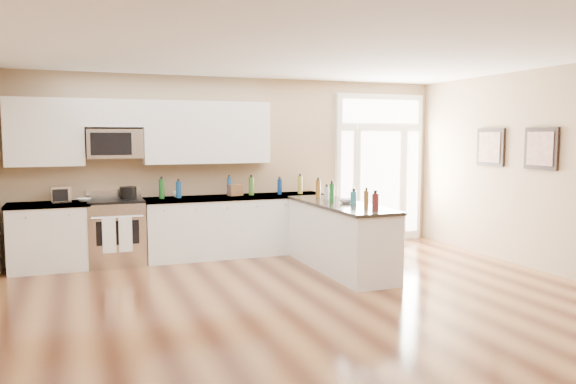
{
  "coord_description": "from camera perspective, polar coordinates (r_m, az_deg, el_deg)",
  "views": [
    {
      "loc": [
        -2.52,
        -4.74,
        1.87
      ],
      "look_at": [
        0.06,
        2.0,
        1.15
      ],
      "focal_mm": 35.0,
      "sensor_mm": 36.0,
      "label": 1
    }
  ],
  "objects": [
    {
      "name": "ground",
      "position": [
        5.69,
        6.84,
        -13.55
      ],
      "size": [
        8.0,
        8.0,
        0.0
      ],
      "primitive_type": "plane",
      "color": "#482414"
    },
    {
      "name": "room_shell",
      "position": [
        5.37,
        7.06,
        3.93
      ],
      "size": [
        8.0,
        8.0,
        8.0
      ],
      "color": "tan",
      "rests_on": "ground"
    },
    {
      "name": "back_cabinet_left",
      "position": [
        8.56,
        -23.06,
        -4.39
      ],
      "size": [
        1.1,
        0.66,
        0.94
      ],
      "color": "white",
      "rests_on": "ground"
    },
    {
      "name": "back_cabinet_right",
      "position": [
        8.87,
        -5.23,
        -3.61
      ],
      "size": [
        2.85,
        0.66,
        0.94
      ],
      "color": "white",
      "rests_on": "ground"
    },
    {
      "name": "peninsula_cabinet",
      "position": [
        7.92,
        5.24,
        -4.77
      ],
      "size": [
        0.69,
        2.32,
        0.94
      ],
      "color": "white",
      "rests_on": "ground"
    },
    {
      "name": "upper_cabinet_left",
      "position": [
        8.58,
        -23.49,
        5.6
      ],
      "size": [
        1.04,
        0.33,
        0.95
      ],
      "primitive_type": "cube",
      "color": "white",
      "rests_on": "room_shell"
    },
    {
      "name": "upper_cabinet_right",
      "position": [
        8.79,
        -8.2,
        6.0
      ],
      "size": [
        1.94,
        0.33,
        0.95
      ],
      "primitive_type": "cube",
      "color": "white",
      "rests_on": "room_shell"
    },
    {
      "name": "upper_cabinet_short",
      "position": [
        8.6,
        -17.31,
        7.65
      ],
      "size": [
        0.82,
        0.33,
        0.4
      ],
      "primitive_type": "cube",
      "color": "white",
      "rests_on": "room_shell"
    },
    {
      "name": "microwave",
      "position": [
        8.56,
        -17.21,
        4.71
      ],
      "size": [
        0.78,
        0.41,
        0.42
      ],
      "color": "silver",
      "rests_on": "room_shell"
    },
    {
      "name": "entry_door",
      "position": [
        10.08,
        9.28,
        2.4
      ],
      "size": [
        1.7,
        0.1,
        2.6
      ],
      "color": "white",
      "rests_on": "ground"
    },
    {
      "name": "wall_art_near",
      "position": [
        9.17,
        19.87,
        4.3
      ],
      "size": [
        0.05,
        0.58,
        0.58
      ],
      "color": "black",
      "rests_on": "room_shell"
    },
    {
      "name": "wall_art_far",
      "position": [
        8.44,
        24.32,
        4.04
      ],
      "size": [
        0.05,
        0.58,
        0.58
      ],
      "color": "black",
      "rests_on": "room_shell"
    },
    {
      "name": "kitchen_range",
      "position": [
        8.56,
        -17.05,
        -3.9
      ],
      "size": [
        0.79,
        0.7,
        1.08
      ],
      "color": "silver",
      "rests_on": "ground"
    },
    {
      "name": "stockpot",
      "position": [
        8.6,
        -15.93,
        -0.01
      ],
      "size": [
        0.31,
        0.31,
        0.19
      ],
      "primitive_type": "cylinder",
      "rotation": [
        0.0,
        0.0,
        0.27
      ],
      "color": "black",
      "rests_on": "kitchen_range"
    },
    {
      "name": "toaster_oven",
      "position": [
        8.52,
        -22.12,
        -0.23
      ],
      "size": [
        0.3,
        0.25,
        0.22
      ],
      "primitive_type": "cube",
      "rotation": [
        0.0,
        0.0,
        0.19
      ],
      "color": "silver",
      "rests_on": "back_cabinet_left"
    },
    {
      "name": "cardboard_box",
      "position": [
        8.85,
        -5.4,
        0.21
      ],
      "size": [
        0.24,
        0.2,
        0.17
      ],
      "primitive_type": "cube",
      "rotation": [
        0.0,
        0.0,
        0.21
      ],
      "color": "brown",
      "rests_on": "back_cabinet_right"
    },
    {
      "name": "bowl_left",
      "position": [
        8.52,
        -20.03,
        -0.75
      ],
      "size": [
        0.24,
        0.24,
        0.05
      ],
      "primitive_type": "imported",
      "rotation": [
        0.0,
        0.0,
        0.35
      ],
      "color": "white",
      "rests_on": "back_cabinet_left"
    },
    {
      "name": "bowl_peninsula",
      "position": [
        7.83,
        5.92,
        -0.92
      ],
      "size": [
        0.26,
        0.26,
        0.06
      ],
      "primitive_type": "imported",
      "rotation": [
        0.0,
        0.0,
        0.37
      ],
      "color": "white",
      "rests_on": "peninsula_cabinet"
    },
    {
      "name": "cup_counter",
      "position": [
        8.7,
        -11.22,
        -0.22
      ],
      "size": [
        0.13,
        0.13,
        0.1
      ],
      "primitive_type": "imported",
      "rotation": [
        0.0,
        0.0,
        0.07
      ],
      "color": "white",
      "rests_on": "back_cabinet_right"
    },
    {
      "name": "counter_bottles",
      "position": [
        8.32,
        -1.11,
        0.16
      ],
      "size": [
        2.43,
        2.44,
        0.29
      ],
      "color": "#19591E",
      "rests_on": "back_cabinet_right"
    }
  ]
}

